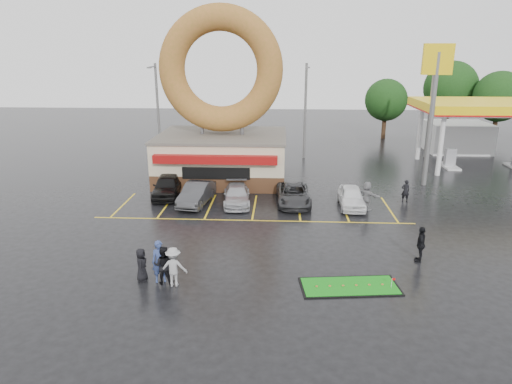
# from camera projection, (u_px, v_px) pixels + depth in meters

# --- Properties ---
(ground) EXTENTS (120.00, 120.00, 0.00)m
(ground) POSITION_uv_depth(u_px,v_px,m) (248.00, 242.00, 25.09)
(ground) COLOR black
(ground) RESTS_ON ground
(donut_shop) EXTENTS (10.20, 8.70, 13.50)m
(donut_shop) POSITION_uv_depth(u_px,v_px,m) (222.00, 125.00, 36.28)
(donut_shop) COLOR #472B19
(donut_shop) RESTS_ON ground
(gas_station) EXTENTS (12.30, 13.65, 5.90)m
(gas_station) POSITION_uv_depth(u_px,v_px,m) (475.00, 122.00, 42.91)
(gas_station) COLOR silver
(gas_station) RESTS_ON ground
(shell_sign) EXTENTS (2.20, 0.36, 10.60)m
(shell_sign) POSITION_uv_depth(u_px,v_px,m) (435.00, 89.00, 33.66)
(shell_sign) COLOR slate
(shell_sign) RESTS_ON ground
(streetlight_left) EXTENTS (0.40, 2.21, 9.00)m
(streetlight_left) POSITION_uv_depth(u_px,v_px,m) (158.00, 109.00, 43.18)
(streetlight_left) COLOR slate
(streetlight_left) RESTS_ON ground
(streetlight_mid) EXTENTS (0.40, 2.21, 9.00)m
(streetlight_mid) POSITION_uv_depth(u_px,v_px,m) (305.00, 109.00, 43.40)
(streetlight_mid) COLOR slate
(streetlight_mid) RESTS_ON ground
(streetlight_right) EXTENTS (0.40, 2.21, 9.00)m
(streetlight_right) POSITION_uv_depth(u_px,v_px,m) (430.00, 108.00, 43.73)
(streetlight_right) COLOR slate
(streetlight_right) RESTS_ON ground
(tree_far_a) EXTENTS (5.60, 5.60, 8.00)m
(tree_far_a) POSITION_uv_depth(u_px,v_px,m) (499.00, 97.00, 50.80)
(tree_far_a) COLOR #332114
(tree_far_a) RESTS_ON ground
(tree_far_c) EXTENTS (6.30, 6.30, 9.00)m
(tree_far_c) POSITION_uv_depth(u_px,v_px,m) (451.00, 88.00, 54.62)
(tree_far_c) COLOR #332114
(tree_far_c) RESTS_ON ground
(tree_far_d) EXTENTS (4.90, 4.90, 7.00)m
(tree_far_d) POSITION_uv_depth(u_px,v_px,m) (386.00, 100.00, 53.52)
(tree_far_d) COLOR #332114
(tree_far_d) RESTS_ON ground
(car_black) EXTENTS (2.28, 4.77, 1.57)m
(car_black) POSITION_uv_depth(u_px,v_px,m) (167.00, 186.00, 32.81)
(car_black) COLOR black
(car_black) RESTS_ON ground
(car_dgrey) EXTENTS (2.16, 4.64, 1.47)m
(car_dgrey) POSITION_uv_depth(u_px,v_px,m) (197.00, 194.00, 31.19)
(car_dgrey) COLOR #333335
(car_dgrey) RESTS_ON ground
(car_silver) EXTENTS (2.16, 4.48, 1.26)m
(car_silver) POSITION_uv_depth(u_px,v_px,m) (237.00, 195.00, 31.22)
(car_silver) COLOR #A8A9AE
(car_silver) RESTS_ON ground
(car_grey) EXTENTS (2.41, 4.89, 1.33)m
(car_grey) POSITION_uv_depth(u_px,v_px,m) (293.00, 194.00, 31.23)
(car_grey) COLOR #2F2F31
(car_grey) RESTS_ON ground
(car_white) EXTENTS (1.75, 4.12, 1.39)m
(car_white) POSITION_uv_depth(u_px,v_px,m) (351.00, 197.00, 30.61)
(car_white) COLOR white
(car_white) RESTS_ON ground
(person_blue) EXTENTS (0.84, 0.69, 1.98)m
(person_blue) POSITION_uv_depth(u_px,v_px,m) (160.00, 261.00, 20.59)
(person_blue) COLOR navy
(person_blue) RESTS_ON ground
(person_blackjkt) EXTENTS (0.88, 0.69, 1.79)m
(person_blackjkt) POSITION_uv_depth(u_px,v_px,m) (163.00, 265.00, 20.46)
(person_blackjkt) COLOR black
(person_blackjkt) RESTS_ON ground
(person_hoodie) EXTENTS (1.22, 0.74, 1.84)m
(person_hoodie) POSITION_uv_depth(u_px,v_px,m) (174.00, 267.00, 20.22)
(person_hoodie) COLOR gray
(person_hoodie) RESTS_ON ground
(person_bystander) EXTENTS (0.59, 0.83, 1.57)m
(person_bystander) POSITION_uv_depth(u_px,v_px,m) (142.00, 265.00, 20.73)
(person_bystander) COLOR black
(person_bystander) RESTS_ON ground
(person_cameraman) EXTENTS (0.74, 1.16, 1.84)m
(person_cameraman) POSITION_uv_depth(u_px,v_px,m) (421.00, 244.00, 22.60)
(person_cameraman) COLOR black
(person_cameraman) RESTS_ON ground
(person_walker_near) EXTENTS (1.64, 1.67, 1.91)m
(person_walker_near) POSITION_uv_depth(u_px,v_px,m) (367.00, 196.00, 30.02)
(person_walker_near) COLOR gray
(person_walker_near) RESTS_ON ground
(person_walker_far) EXTENTS (0.59, 0.40, 1.59)m
(person_walker_far) POSITION_uv_depth(u_px,v_px,m) (405.00, 191.00, 31.60)
(person_walker_far) COLOR black
(person_walker_far) RESTS_ON ground
(dumpster) EXTENTS (1.90, 1.36, 1.30)m
(dumpster) POSITION_uv_depth(u_px,v_px,m) (165.00, 174.00, 36.58)
(dumpster) COLOR #1B4823
(dumpster) RESTS_ON ground
(putting_green) EXTENTS (4.55, 2.36, 0.55)m
(putting_green) POSITION_uv_depth(u_px,v_px,m) (350.00, 286.00, 20.35)
(putting_green) COLOR black
(putting_green) RESTS_ON ground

